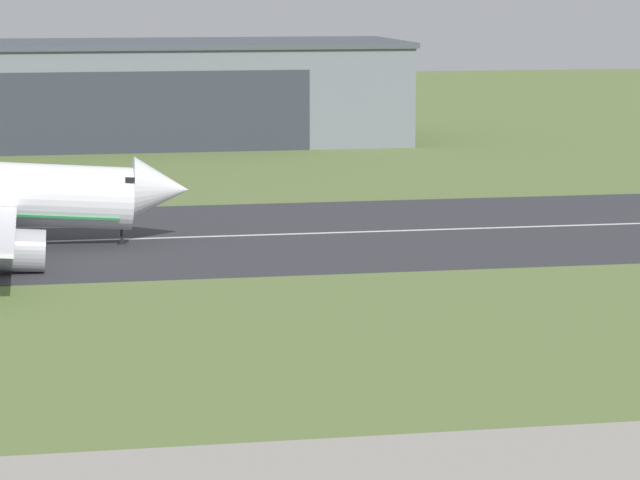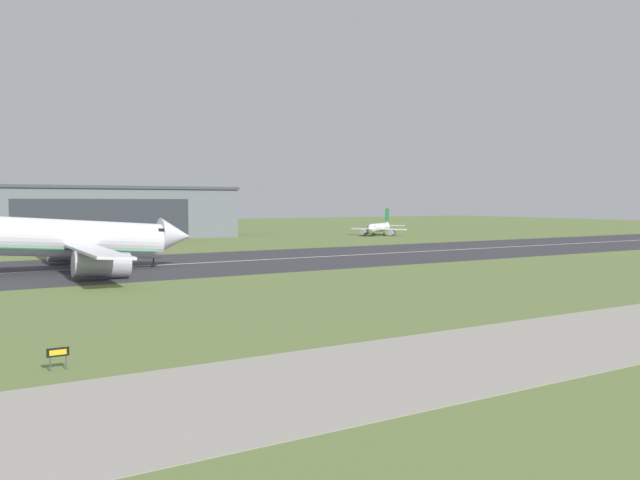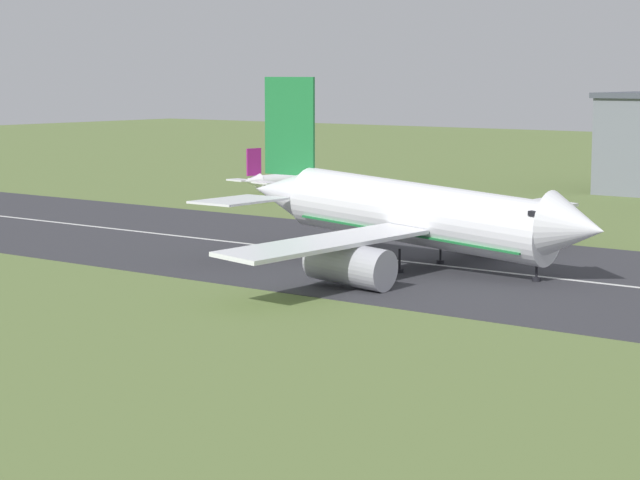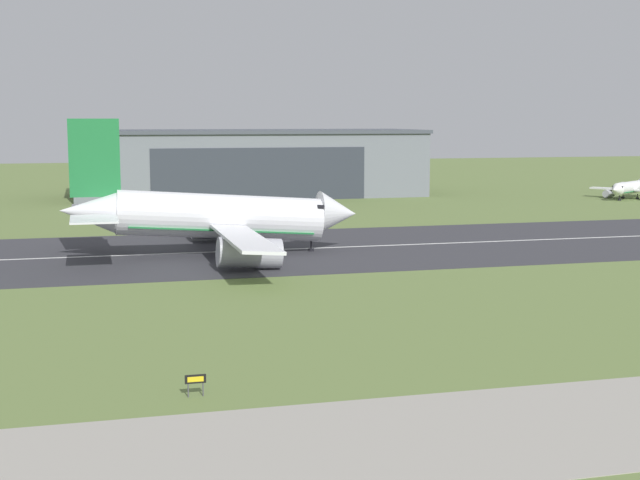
% 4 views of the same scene
% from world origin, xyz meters
% --- Properties ---
extents(ground_plane, '(688.30, 688.30, 0.00)m').
position_xyz_m(ground_plane, '(0.00, 56.27, 0.00)').
color(ground_plane, olive).
extents(runway_strip, '(448.30, 45.22, 0.06)m').
position_xyz_m(runway_strip, '(0.00, 112.53, 0.03)').
color(runway_strip, '#333338').
rests_on(runway_strip, ground_plane).
extents(runway_centreline, '(403.47, 0.70, 0.01)m').
position_xyz_m(runway_centreline, '(0.00, 112.53, 0.07)').
color(runway_centreline, silver).
rests_on(runway_centreline, runway_strip).
extents(hangar_building, '(87.84, 32.13, 16.83)m').
position_xyz_m(hangar_building, '(4.60, 208.61, 8.43)').
color(hangar_building, slate).
rests_on(hangar_building, ground_plane).
extents(airplane_landing, '(43.05, 58.98, 19.58)m').
position_xyz_m(airplane_landing, '(-17.64, 109.72, 5.38)').
color(airplane_landing, white).
rests_on(airplane_landing, ground_plane).
extents(airplane_parked_centre, '(21.67, 20.15, 9.46)m').
position_xyz_m(airplane_parked_centre, '(94.19, 175.63, 2.70)').
color(airplane_parked_centre, white).
rests_on(airplane_parked_centre, ground_plane).
extents(runway_sign, '(1.50, 0.13, 1.60)m').
position_xyz_m(runway_sign, '(-28.65, 44.06, 1.18)').
color(runway_sign, '#4C4C51').
rests_on(runway_sign, ground_plane).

